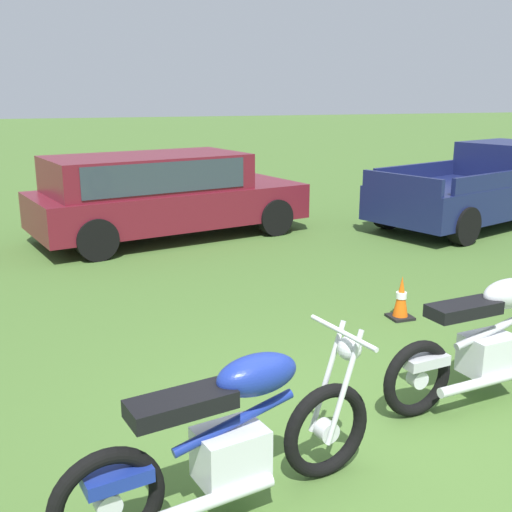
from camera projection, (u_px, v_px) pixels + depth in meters
ground_plane at (371, 442)px, 4.44m from camera, size 120.00×120.00×0.00m
motorcycle_blue at (232, 438)px, 3.60m from camera, size 2.06×0.79×1.02m
motorcycle_silver at (490, 341)px, 4.98m from camera, size 2.00×0.68×1.02m
car_burgundy at (159, 190)px, 10.44m from camera, size 4.87×2.81×1.43m
pickup_truck_navy at (493, 183)px, 11.80m from camera, size 5.26×3.23×1.49m
traffic_cone at (401, 299)px, 6.82m from camera, size 0.25×0.25×0.49m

